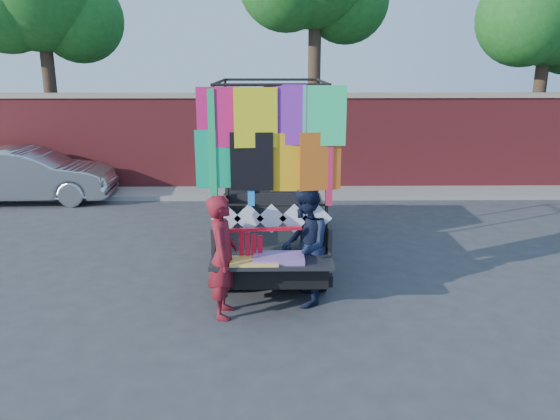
{
  "coord_description": "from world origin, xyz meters",
  "views": [
    {
      "loc": [
        -0.19,
        -7.73,
        3.46
      ],
      "look_at": [
        -0.08,
        -0.02,
        1.33
      ],
      "focal_mm": 35.0,
      "sensor_mm": 36.0,
      "label": 1
    }
  ],
  "objects_px": {
    "pickup_truck": "(272,207)",
    "woman": "(223,257)",
    "man": "(305,246)",
    "sedan": "(29,175)"
  },
  "relations": [
    {
      "from": "woman",
      "to": "pickup_truck",
      "type": "bearing_deg",
      "value": -11.92
    },
    {
      "from": "woman",
      "to": "man",
      "type": "height_order",
      "value": "man"
    },
    {
      "from": "woman",
      "to": "man",
      "type": "distance_m",
      "value": 1.2
    },
    {
      "from": "sedan",
      "to": "man",
      "type": "bearing_deg",
      "value": -135.54
    },
    {
      "from": "sedan",
      "to": "man",
      "type": "relative_size",
      "value": 2.34
    },
    {
      "from": "sedan",
      "to": "man",
      "type": "xyz_separation_m",
      "value": [
        6.55,
        -6.05,
        0.2
      ]
    },
    {
      "from": "man",
      "to": "woman",
      "type": "bearing_deg",
      "value": -70.37
    },
    {
      "from": "woman",
      "to": "sedan",
      "type": "bearing_deg",
      "value": 41.32
    },
    {
      "from": "pickup_truck",
      "to": "man",
      "type": "bearing_deg",
      "value": -79.05
    },
    {
      "from": "pickup_truck",
      "to": "woman",
      "type": "distance_m",
      "value": 2.91
    }
  ]
}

